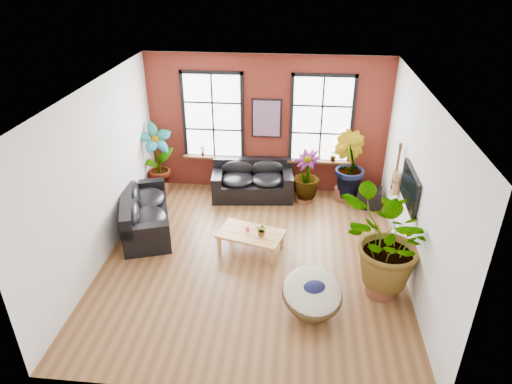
# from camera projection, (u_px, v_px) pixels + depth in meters

# --- Properties ---
(room) EXTENTS (6.04, 6.54, 3.54)m
(room) POSITION_uv_depth(u_px,v_px,m) (254.00, 180.00, 8.68)
(room) COLOR brown
(room) RESTS_ON ground
(sofa_back) EXTENTS (2.10, 1.18, 0.92)m
(sofa_back) POSITION_uv_depth(u_px,v_px,m) (253.00, 181.00, 11.62)
(sofa_back) COLOR black
(sofa_back) RESTS_ON ground
(sofa_left) EXTENTS (1.66, 2.50, 0.91)m
(sofa_left) POSITION_uv_depth(u_px,v_px,m) (143.00, 212.00, 10.23)
(sofa_left) COLOR black
(sofa_left) RESTS_ON ground
(coffee_table) EXTENTS (1.49, 1.09, 0.51)m
(coffee_table) POSITION_uv_depth(u_px,v_px,m) (251.00, 235.00, 9.49)
(coffee_table) COLOR #C38D46
(coffee_table) RESTS_ON ground
(papasan_chair) EXTENTS (1.35, 1.35, 0.79)m
(papasan_chair) POSITION_uv_depth(u_px,v_px,m) (312.00, 294.00, 7.82)
(papasan_chair) COLOR #473419
(papasan_chair) RESTS_ON ground
(poster) EXTENTS (0.74, 0.06, 0.98)m
(poster) POSITION_uv_depth(u_px,v_px,m) (267.00, 118.00, 11.25)
(poster) COLOR black
(poster) RESTS_ON room
(tv_wall_unit) EXTENTS (0.13, 1.86, 1.20)m
(tv_wall_unit) POSITION_uv_depth(u_px,v_px,m) (405.00, 186.00, 8.91)
(tv_wall_unit) COLOR black
(tv_wall_unit) RESTS_ON room
(media_box) EXTENTS (0.65, 0.57, 0.48)m
(media_box) POSITION_uv_depth(u_px,v_px,m) (369.00, 198.00, 11.20)
(media_box) COLOR black
(media_box) RESTS_ON ground
(pot_back_left) EXTENTS (0.63, 0.63, 0.35)m
(pot_back_left) POSITION_uv_depth(u_px,v_px,m) (159.00, 188.00, 11.83)
(pot_back_left) COLOR brown
(pot_back_left) RESTS_ON ground
(pot_back_right) EXTENTS (0.57, 0.57, 0.34)m
(pot_back_right) POSITION_uv_depth(u_px,v_px,m) (344.00, 193.00, 11.55)
(pot_back_right) COLOR brown
(pot_back_right) RESTS_ON ground
(pot_right_wall) EXTENTS (0.70, 0.70, 0.40)m
(pot_right_wall) POSITION_uv_depth(u_px,v_px,m) (381.00, 284.00, 8.36)
(pot_right_wall) COLOR brown
(pot_right_wall) RESTS_ON ground
(pot_mid) EXTENTS (0.52, 0.52, 0.32)m
(pot_mid) POSITION_uv_depth(u_px,v_px,m) (303.00, 195.00, 11.48)
(pot_mid) COLOR brown
(pot_mid) RESTS_ON ground
(floor_plant_back_left) EXTENTS (1.11, 1.07, 1.75)m
(floor_plant_back_left) POSITION_uv_depth(u_px,v_px,m) (157.00, 157.00, 11.44)
(floor_plant_back_left) COLOR #154E14
(floor_plant_back_left) RESTS_ON ground
(floor_plant_back_right) EXTENTS (1.11, 1.15, 1.62)m
(floor_plant_back_right) POSITION_uv_depth(u_px,v_px,m) (348.00, 165.00, 11.19)
(floor_plant_back_right) COLOR #154E14
(floor_plant_back_right) RESTS_ON ground
(floor_plant_right_wall) EXTENTS (2.20, 2.20, 1.85)m
(floor_plant_right_wall) POSITION_uv_depth(u_px,v_px,m) (389.00, 244.00, 7.96)
(floor_plant_right_wall) COLOR #154E14
(floor_plant_right_wall) RESTS_ON ground
(floor_plant_mid) EXTENTS (0.95, 0.95, 1.21)m
(floor_plant_mid) POSITION_uv_depth(u_px,v_px,m) (306.00, 175.00, 11.19)
(floor_plant_mid) COLOR #154E14
(floor_plant_mid) RESTS_ON ground
(table_plant) EXTENTS (0.29, 0.26, 0.26)m
(table_plant) POSITION_uv_depth(u_px,v_px,m) (262.00, 230.00, 9.31)
(table_plant) COLOR #154E14
(table_plant) RESTS_ON coffee_table
(sill_plant_left) EXTENTS (0.17, 0.17, 0.27)m
(sill_plant_left) POSITION_uv_depth(u_px,v_px,m) (203.00, 151.00, 11.78)
(sill_plant_left) COLOR #154E14
(sill_plant_left) RESTS_ON room
(sill_plant_right) EXTENTS (0.19, 0.19, 0.27)m
(sill_plant_right) POSITION_uv_depth(u_px,v_px,m) (333.00, 156.00, 11.48)
(sill_plant_right) COLOR #154E14
(sill_plant_right) RESTS_ON room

